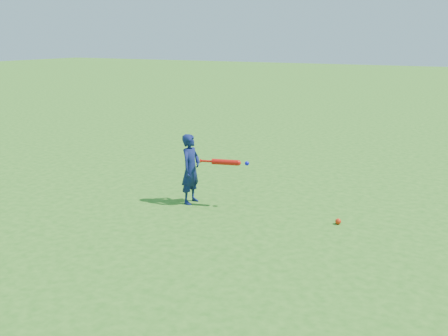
{
  "coord_description": "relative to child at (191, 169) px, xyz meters",
  "views": [
    {
      "loc": [
        4.39,
        -5.59,
        2.39
      ],
      "look_at": [
        1.13,
        0.54,
        0.56
      ],
      "focal_mm": 40.0,
      "sensor_mm": 36.0,
      "label": 1
    }
  ],
  "objects": [
    {
      "name": "ground_ball_red",
      "position": [
        2.18,
        0.15,
        -0.48
      ],
      "size": [
        0.08,
        0.08,
        0.08
      ],
      "primitive_type": "sphere",
      "color": "red",
      "rests_on": "ground"
    },
    {
      "name": "bat_swing",
      "position": [
        0.55,
        0.1,
        0.14
      ],
      "size": [
        0.7,
        0.24,
        0.08
      ],
      "rotation": [
        0.0,
        0.0,
        0.26
      ],
      "color": "red",
      "rests_on": "ground"
    },
    {
      "name": "child",
      "position": [
        0.0,
        0.0,
        0.0
      ],
      "size": [
        0.25,
        0.38,
        1.04
      ],
      "primitive_type": "imported",
      "rotation": [
        0.0,
        0.0,
        1.58
      ],
      "color": "#10194D",
      "rests_on": "ground"
    },
    {
      "name": "ground",
      "position": [
        -0.65,
        -0.41,
        -0.52
      ],
      "size": [
        80.0,
        80.0,
        0.0
      ],
      "primitive_type": "plane",
      "color": "#2B6C19",
      "rests_on": "ground"
    }
  ]
}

